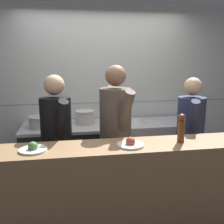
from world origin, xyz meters
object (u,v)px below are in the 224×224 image
(sauce_pot, at_px, (85,117))
(chef_head_cook, at_px, (57,141))
(pepper_mill, at_px, (181,127))
(plated_dish_appetiser, at_px, (130,144))
(mixing_bowl_steel, at_px, (137,120))
(plated_dish_main, at_px, (33,149))
(stock_pot, at_px, (40,121))
(oven_range, at_px, (65,156))
(chef_line, at_px, (190,136))
(chef_sous, at_px, (115,134))

(sauce_pot, relative_size, chef_head_cook, 0.17)
(chef_head_cook, bearing_deg, pepper_mill, -44.52)
(plated_dish_appetiser, relative_size, chef_head_cook, 0.15)
(mixing_bowl_steel, relative_size, pepper_mill, 0.98)
(chef_head_cook, bearing_deg, plated_dish_appetiser, -59.62)
(mixing_bowl_steel, distance_m, plated_dish_main, 1.85)
(chef_head_cook, bearing_deg, stock_pot, 91.08)
(pepper_mill, relative_size, chef_head_cook, 0.17)
(oven_range, bearing_deg, chef_line, -25.09)
(plated_dish_appetiser, distance_m, chef_head_cook, 0.93)
(plated_dish_main, bearing_deg, stock_pot, 93.14)
(chef_sous, bearing_deg, chef_line, -12.52)
(sauce_pot, xyz_separation_m, mixing_bowl_steel, (0.74, -0.08, -0.06))
(stock_pot, height_order, chef_sous, chef_sous)
(sauce_pot, distance_m, chef_sous, 0.88)
(oven_range, height_order, mixing_bowl_steel, mixing_bowl_steel)
(plated_dish_main, distance_m, pepper_mill, 1.36)
(pepper_mill, bearing_deg, plated_dish_appetiser, -177.57)
(stock_pot, bearing_deg, mixing_bowl_steel, 1.08)
(chef_head_cook, bearing_deg, sauce_pot, 47.63)
(sauce_pot, bearing_deg, chef_line, -32.21)
(plated_dish_main, xyz_separation_m, plated_dish_appetiser, (0.86, -0.01, 0.00))
(stock_pot, height_order, pepper_mill, pepper_mill)
(mixing_bowl_steel, distance_m, chef_sous, 0.87)
(plated_dish_main, relative_size, chef_sous, 0.14)
(chef_head_cook, bearing_deg, mixing_bowl_steel, 15.48)
(oven_range, height_order, pepper_mill, pepper_mill)
(oven_range, relative_size, chef_sous, 0.66)
(plated_dish_main, bearing_deg, oven_range, 79.82)
(oven_range, relative_size, plated_dish_appetiser, 4.61)
(stock_pot, bearing_deg, chef_sous, -38.77)
(stock_pot, bearing_deg, plated_dish_appetiser, -54.68)
(plated_dish_main, distance_m, chef_line, 1.88)
(oven_range, relative_size, chef_line, 0.72)
(chef_head_cook, bearing_deg, oven_range, 66.77)
(pepper_mill, distance_m, chef_head_cook, 1.35)
(sauce_pot, relative_size, plated_dish_appetiser, 1.12)
(plated_dish_appetiser, bearing_deg, pepper_mill, 2.43)
(plated_dish_appetiser, bearing_deg, chef_head_cook, 138.43)
(pepper_mill, bearing_deg, chef_head_cook, 153.53)
(pepper_mill, bearing_deg, sauce_pot, 120.33)
(pepper_mill, bearing_deg, oven_range, 129.80)
(sauce_pot, bearing_deg, plated_dish_appetiser, -77.20)
(mixing_bowl_steel, bearing_deg, chef_head_cook, -146.47)
(oven_range, bearing_deg, pepper_mill, -50.20)
(stock_pot, distance_m, chef_line, 1.96)
(oven_range, relative_size, chef_head_cook, 0.70)
(chef_line, bearing_deg, chef_head_cook, -159.20)
(chef_sous, bearing_deg, mixing_bowl_steel, 43.33)
(mixing_bowl_steel, xyz_separation_m, chef_sous, (-0.45, -0.75, 0.03))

